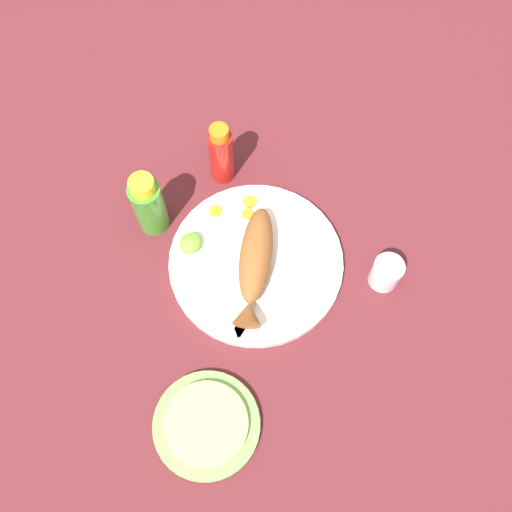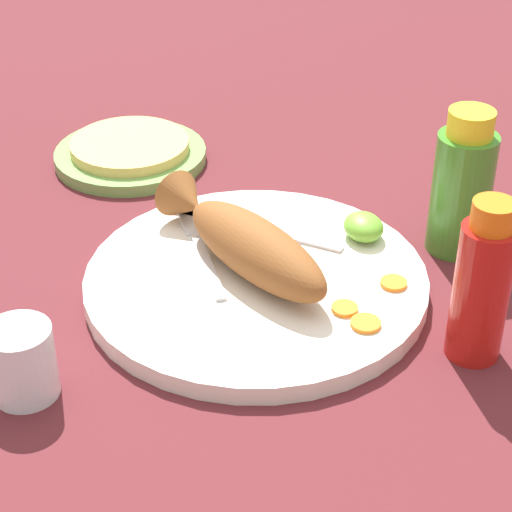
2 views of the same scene
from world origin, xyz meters
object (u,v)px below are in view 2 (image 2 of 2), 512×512
at_px(tortilla_plate, 131,156).
at_px(main_plate, 256,282).
at_px(fried_fish, 245,242).
at_px(hot_sauce_bottle_green, 462,186).
at_px(salt_cup, 23,366).
at_px(fork_far, 243,225).
at_px(fork_near, 197,239).
at_px(hot_sauce_bottle_red, 482,286).

bearing_deg(tortilla_plate, main_plate, 12.77).
relative_size(fried_fish, tortilla_plate, 1.29).
height_order(hot_sauce_bottle_green, salt_cup, hot_sauce_bottle_green).
xyz_separation_m(main_plate, fork_far, (-0.08, 0.01, 0.01)).
distance_m(fried_fish, fork_far, 0.08).
xyz_separation_m(fried_fish, hot_sauce_bottle_green, (0.00, 0.22, 0.02)).
bearing_deg(main_plate, hot_sauce_bottle_green, 94.07).
bearing_deg(salt_cup, tortilla_plate, 158.03).
relative_size(fork_far, tortilla_plate, 0.83).
distance_m(fried_fish, hot_sauce_bottle_green, 0.22).
bearing_deg(main_plate, tortilla_plate, -167.23).
bearing_deg(hot_sauce_bottle_green, fork_far, -109.05).
relative_size(fried_fish, fork_near, 1.23).
bearing_deg(fork_far, tortilla_plate, -27.63).
xyz_separation_m(main_plate, salt_cup, (0.08, -0.22, 0.02)).
xyz_separation_m(main_plate, fried_fish, (-0.02, -0.01, 0.04)).
height_order(fork_far, hot_sauce_bottle_green, hot_sauce_bottle_green).
xyz_separation_m(hot_sauce_bottle_red, tortilla_plate, (-0.43, -0.22, -0.06)).
relative_size(hot_sauce_bottle_green, tortilla_plate, 0.84).
xyz_separation_m(fried_fish, tortilla_plate, (-0.28, -0.06, -0.04)).
height_order(fried_fish, fork_far, fried_fish).
height_order(hot_sauce_bottle_green, tortilla_plate, hot_sauce_bottle_green).
xyz_separation_m(hot_sauce_bottle_green, tortilla_plate, (-0.28, -0.28, -0.06)).
height_order(hot_sauce_bottle_red, hot_sauce_bottle_green, hot_sauce_bottle_green).
distance_m(fork_near, hot_sauce_bottle_red, 0.29).
distance_m(fork_far, hot_sauce_bottle_red, 0.27).
distance_m(hot_sauce_bottle_green, salt_cup, 0.44).
distance_m(salt_cup, tortilla_plate, 0.41).
distance_m(hot_sauce_bottle_red, salt_cup, 0.37).
height_order(fork_near, fork_far, same).
xyz_separation_m(fork_far, hot_sauce_bottle_red, (0.22, 0.14, 0.05)).
bearing_deg(salt_cup, fried_fish, 115.01).
relative_size(main_plate, salt_cup, 5.06).
bearing_deg(fried_fish, hot_sauce_bottle_green, 68.57).
height_order(main_plate, hot_sauce_bottle_red, hot_sauce_bottle_red).
bearing_deg(tortilla_plate, hot_sauce_bottle_green, 45.10).
bearing_deg(salt_cup, hot_sauce_bottle_red, 81.32).
bearing_deg(fried_fish, fork_far, 144.24).
distance_m(main_plate, hot_sauce_bottle_red, 0.21).
xyz_separation_m(salt_cup, tortilla_plate, (-0.38, 0.15, -0.02)).
bearing_deg(fried_fish, fork_near, -171.93).
bearing_deg(fork_far, main_plate, 123.89).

